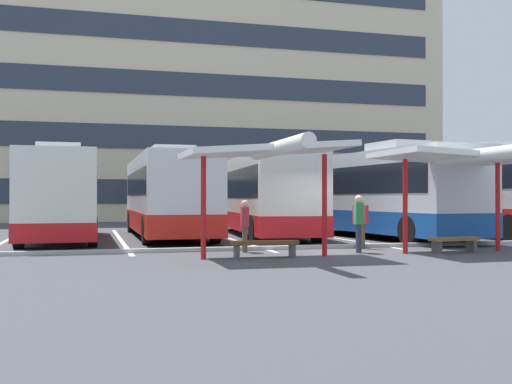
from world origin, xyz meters
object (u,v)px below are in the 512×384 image
object	(u,v)px
coach_bus_3	(378,195)
waiting_shelter_1	(458,159)
bench_1	(454,241)
waiting_passenger_1	(359,219)
waiting_passenger_2	(245,223)
coach_bus_2	(262,195)
coach_bus_1	(167,197)
waiting_shelter_0	(268,152)
waiting_passenger_0	(360,220)
coach_bus_0	(61,197)
coach_bus_4	(462,194)
bench_0	(265,245)

from	to	relation	value
coach_bus_3	waiting_shelter_1	distance (m)	7.19
bench_1	waiting_passenger_1	bearing A→B (deg)	165.55
coach_bus_3	waiting_passenger_1	distance (m)	7.22
waiting_passenger_2	coach_bus_2	bearing A→B (deg)	70.49
coach_bus_1	waiting_passenger_1	size ratio (longest dim) A/B	6.53
waiting_shelter_0	waiting_passenger_2	size ratio (longest dim) A/B	3.07
waiting_shelter_0	waiting_passenger_0	world-z (taller)	waiting_shelter_0
coach_bus_2	coach_bus_1	bearing A→B (deg)	-179.58
coach_bus_0	bench_1	distance (m)	14.18
coach_bus_4	bench_0	distance (m)	13.51
coach_bus_4	waiting_passenger_2	size ratio (longest dim) A/B	7.65
coach_bus_4	waiting_shelter_0	distance (m)	13.69
waiting_shelter_0	waiting_passenger_0	distance (m)	4.77
waiting_passenger_1	waiting_passenger_2	size ratio (longest dim) A/B	1.10
waiting_shelter_0	waiting_passenger_1	distance (m)	3.67
coach_bus_0	waiting_shelter_0	world-z (taller)	coach_bus_0
coach_bus_0	coach_bus_3	distance (m)	12.41
coach_bus_1	waiting_passenger_2	world-z (taller)	coach_bus_1
coach_bus_3	bench_1	size ratio (longest dim) A/B	7.05
waiting_shelter_0	waiting_passenger_0	xyz separation A→B (m)	(3.71, 2.32, -1.91)
waiting_passenger_2	coach_bus_0	bearing A→B (deg)	129.38
coach_bus_1	waiting_passenger_2	distance (m)	7.67
bench_1	bench_0	bearing A→B (deg)	179.11
coach_bus_2	bench_1	world-z (taller)	coach_bus_2
bench_0	bench_1	distance (m)	5.75
coach_bus_0	bench_0	world-z (taller)	coach_bus_0
coach_bus_4	waiting_passenger_1	xyz separation A→B (m)	(-8.07, -6.96, -0.79)
coach_bus_2	waiting_passenger_1	size ratio (longest dim) A/B	7.17
waiting_passenger_0	waiting_shelter_0	bearing A→B (deg)	-147.96
coach_bus_2	bench_1	size ratio (longest dim) A/B	7.58
waiting_shelter_0	waiting_shelter_1	distance (m)	5.75
waiting_shelter_1	waiting_passenger_1	world-z (taller)	waiting_shelter_1
bench_0	waiting_passenger_1	size ratio (longest dim) A/B	1.10
coach_bus_2	waiting_shelter_0	bearing A→B (deg)	-104.86
coach_bus_1	waiting_shelter_1	bearing A→B (deg)	-52.44
coach_bus_2	waiting_passenger_0	bearing A→B (deg)	-80.72
coach_bus_3	coach_bus_2	bearing A→B (deg)	150.12
coach_bus_2	waiting_passenger_1	xyz separation A→B (m)	(0.50, -8.57, -0.72)
coach_bus_2	waiting_shelter_0	world-z (taller)	coach_bus_2
waiting_shelter_1	bench_1	xyz separation A→B (m)	(0.00, 0.19, -2.41)
coach_bus_1	waiting_shelter_1	world-z (taller)	coach_bus_1
waiting_passenger_2	coach_bus_1	bearing A→B (deg)	100.27
coach_bus_2	waiting_shelter_0	size ratio (longest dim) A/B	2.57
waiting_passenger_2	bench_1	bearing A→B (deg)	-16.38
coach_bus_2	coach_bus_4	xyz separation A→B (m)	(8.57, -1.60, 0.07)
bench_0	coach_bus_2	bearing A→B (deg)	74.58
waiting_shelter_1	waiting_passenger_1	size ratio (longest dim) A/B	2.97
waiting_shelter_1	waiting_passenger_0	size ratio (longest dim) A/B	3.15
coach_bus_0	waiting_passenger_1	world-z (taller)	coach_bus_0
waiting_shelter_0	waiting_passenger_1	xyz separation A→B (m)	(3.03, 0.97, -1.84)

